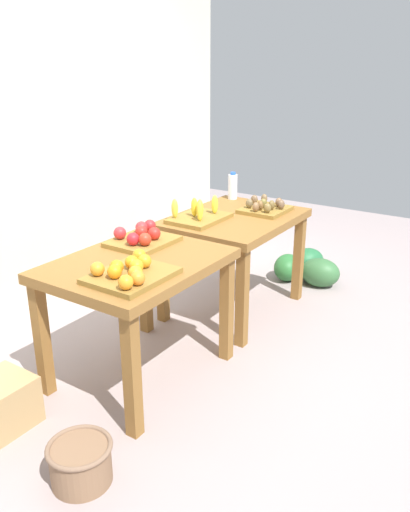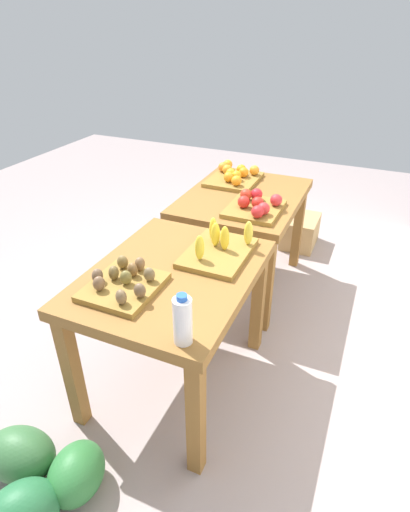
# 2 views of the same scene
# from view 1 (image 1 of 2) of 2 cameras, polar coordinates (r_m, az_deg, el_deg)

# --- Properties ---
(ground_plane) EXTENTS (8.00, 8.00, 0.00)m
(ground_plane) POSITION_cam_1_polar(r_m,az_deg,el_deg) (3.78, -1.35, -8.84)
(ground_plane) COLOR gray
(back_wall) EXTENTS (4.40, 0.12, 3.00)m
(back_wall) POSITION_cam_1_polar(r_m,az_deg,el_deg) (4.24, -17.21, 14.84)
(back_wall) COLOR beige
(back_wall) RESTS_ON ground_plane
(display_table_left) EXTENTS (1.04, 0.80, 0.77)m
(display_table_left) POSITION_cam_1_polar(r_m,az_deg,el_deg) (3.10, -7.39, -2.41)
(display_table_left) COLOR brown
(display_table_left) RESTS_ON ground_plane
(display_table_right) EXTENTS (1.04, 0.80, 0.77)m
(display_table_right) POSITION_cam_1_polar(r_m,az_deg,el_deg) (3.96, 3.22, 2.82)
(display_table_right) COLOR brown
(display_table_right) RESTS_ON ground_plane
(orange_bin) EXTENTS (0.45, 0.36, 0.11)m
(orange_bin) POSITION_cam_1_polar(r_m,az_deg,el_deg) (2.78, -8.21, -1.76)
(orange_bin) COLOR olive
(orange_bin) RESTS_ON display_table_left
(apple_bin) EXTENTS (0.40, 0.35, 0.11)m
(apple_bin) POSITION_cam_1_polar(r_m,az_deg,el_deg) (3.32, -6.92, 2.03)
(apple_bin) COLOR olive
(apple_bin) RESTS_ON display_table_left
(banana_crate) EXTENTS (0.44, 0.32, 0.17)m
(banana_crate) POSITION_cam_1_polar(r_m,az_deg,el_deg) (3.79, -0.69, 4.42)
(banana_crate) COLOR olive
(banana_crate) RESTS_ON display_table_right
(kiwi_bin) EXTENTS (0.36, 0.32, 0.10)m
(kiwi_bin) POSITION_cam_1_polar(r_m,az_deg,el_deg) (4.04, 6.56, 5.28)
(kiwi_bin) COLOR olive
(kiwi_bin) RESTS_ON display_table_right
(water_bottle) EXTENTS (0.08, 0.08, 0.23)m
(water_bottle) POSITION_cam_1_polar(r_m,az_deg,el_deg) (4.40, 3.05, 7.60)
(water_bottle) COLOR silver
(water_bottle) RESTS_ON display_table_right
(watermelon_pile) EXTENTS (0.59, 0.63, 0.25)m
(watermelon_pile) POSITION_cam_1_polar(r_m,az_deg,el_deg) (4.76, 11.00, -1.21)
(watermelon_pile) COLOR #24663A
(watermelon_pile) RESTS_ON ground_plane
(wicker_basket) EXTENTS (0.31, 0.31, 0.21)m
(wicker_basket) POSITION_cam_1_polar(r_m,az_deg,el_deg) (2.66, -13.43, -21.03)
(wicker_basket) COLOR #815F44
(wicker_basket) RESTS_ON ground_plane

